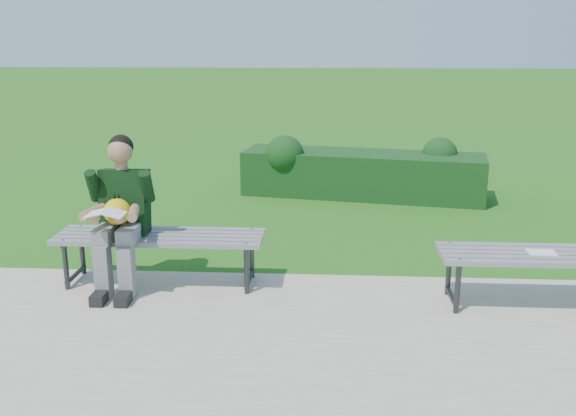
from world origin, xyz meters
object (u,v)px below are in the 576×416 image
Objects in this scene: seated_boy at (120,210)px; paper_sheet at (542,252)px; hedge at (361,172)px; bench_left at (160,240)px; bench_right at (554,259)px.

paper_sheet is at bearing -3.38° from seated_boy.
paper_sheet is (1.24, -3.72, 0.14)m from hedge.
paper_sheet is (3.46, -0.20, -0.24)m from seated_boy.
seated_boy is at bearing -122.19° from hedge.
seated_boy is (-0.30, -0.09, 0.30)m from bench_left.
bench_left is 0.43m from seated_boy.
seated_boy reaches higher than paper_sheet.
paper_sheet is at bearing -5.38° from bench_left.
seated_boy reaches higher than bench_left.
paper_sheet is at bearing 180.00° from bench_right.
bench_right is at bearing 0.00° from paper_sheet.
seated_boy is at bearing 176.62° from paper_sheet.
bench_left is at bearing 174.79° from bench_right.
bench_left is 1.37× the size of seated_boy.
bench_left reaches higher than paper_sheet.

